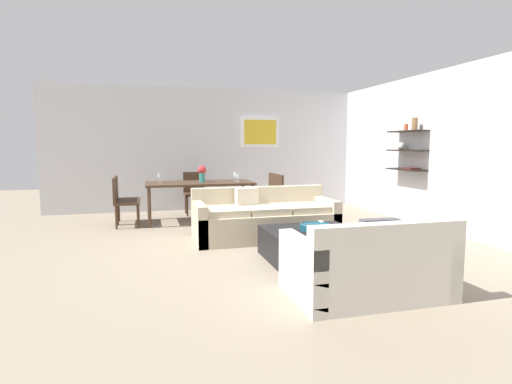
{
  "coord_description": "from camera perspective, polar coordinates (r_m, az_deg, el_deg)",
  "views": [
    {
      "loc": [
        -1.79,
        -5.7,
        1.46
      ],
      "look_at": [
        -0.2,
        0.2,
        0.75
      ],
      "focal_mm": 28.79,
      "sensor_mm": 36.0,
      "label": 1
    }
  ],
  "objects": [
    {
      "name": "dining_table",
      "position": [
        7.85,
        -7.84,
        0.89
      ],
      "size": [
        2.0,
        0.93,
        0.75
      ],
      "color": "#422D1E",
      "rests_on": "ground"
    },
    {
      "name": "wine_glass_right_near",
      "position": [
        7.85,
        -2.49,
        2.2
      ],
      "size": [
        0.07,
        0.07,
        0.15
      ],
      "color": "silver",
      "rests_on": "dining_table"
    },
    {
      "name": "coffee_table",
      "position": [
        5.33,
        7.58,
        -7.19
      ],
      "size": [
        1.14,
        0.96,
        0.38
      ],
      "color": "black",
      "rests_on": "ground"
    },
    {
      "name": "centerpiece_vase",
      "position": [
        7.85,
        -7.52,
        2.72
      ],
      "size": [
        0.16,
        0.16,
        0.31
      ],
      "color": "teal",
      "rests_on": "dining_table"
    },
    {
      "name": "dining_chair_right_near",
      "position": [
        7.97,
        2.45,
        -0.27
      ],
      "size": [
        0.44,
        0.44,
        0.88
      ],
      "color": "#422D1E",
      "rests_on": "ground"
    },
    {
      "name": "wine_glass_right_far",
      "position": [
        8.07,
        -2.85,
        2.46
      ],
      "size": [
        0.08,
        0.08,
        0.18
      ],
      "color": "silver",
      "rests_on": "dining_table"
    },
    {
      "name": "dining_chair_right_far",
      "position": [
        8.36,
        1.58,
        0.06
      ],
      "size": [
        0.44,
        0.44,
        0.88
      ],
      "color": "#422D1E",
      "rests_on": "ground"
    },
    {
      "name": "right_wall_shelf_unit",
      "position": [
        7.93,
        22.39,
        5.34
      ],
      "size": [
        0.34,
        8.2,
        2.7
      ],
      "color": "silver",
      "rests_on": "ground"
    },
    {
      "name": "dining_chair_left_near",
      "position": [
        7.61,
        -18.16,
        -0.92
      ],
      "size": [
        0.44,
        0.44,
        0.88
      ],
      "color": "#422D1E",
      "rests_on": "ground"
    },
    {
      "name": "ground_plane",
      "position": [
        6.15,
        2.29,
        -7.12
      ],
      "size": [
        18.0,
        18.0,
        0.0
      ],
      "primitive_type": "plane",
      "color": "gray"
    },
    {
      "name": "candle_jar",
      "position": [
        5.48,
        9.0,
        -4.4
      ],
      "size": [
        0.08,
        0.08,
        0.08
      ],
      "primitive_type": "cylinder",
      "color": "silver",
      "rests_on": "coffee_table"
    },
    {
      "name": "dining_chair_left_far",
      "position": [
        8.03,
        -18.0,
        -0.54
      ],
      "size": [
        0.44,
        0.44,
        0.88
      ],
      "color": "#422D1E",
      "rests_on": "ground"
    },
    {
      "name": "decorative_bowl",
      "position": [
        5.27,
        8.18,
        -4.79
      ],
      "size": [
        0.38,
        0.38,
        0.08
      ],
      "color": "navy",
      "rests_on": "coffee_table"
    },
    {
      "name": "wine_glass_left_far",
      "position": [
        7.89,
        -13.2,
        2.24
      ],
      "size": [
        0.08,
        0.08,
        0.18
      ],
      "color": "silver",
      "rests_on": "dining_table"
    },
    {
      "name": "back_wall_unit",
      "position": [
        9.46,
        -2.32,
        5.98
      ],
      "size": [
        8.4,
        0.09,
        2.7
      ],
      "color": "silver",
      "rests_on": "ground"
    },
    {
      "name": "dining_chair_head",
      "position": [
        8.73,
        -8.55,
        0.26
      ],
      "size": [
        0.44,
        0.44,
        0.88
      ],
      "color": "#422D1E",
      "rests_on": "ground"
    },
    {
      "name": "loveseat_white",
      "position": [
        4.15,
        15.25,
        -9.93
      ],
      "size": [
        1.48,
        0.9,
        0.78
      ],
      "color": "silver",
      "rests_on": "ground"
    },
    {
      "name": "sofa_beige",
      "position": [
        6.39,
        1.14,
        -3.9
      ],
      "size": [
        2.17,
        0.9,
        0.78
      ],
      "color": "beige",
      "rests_on": "ground"
    }
  ]
}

